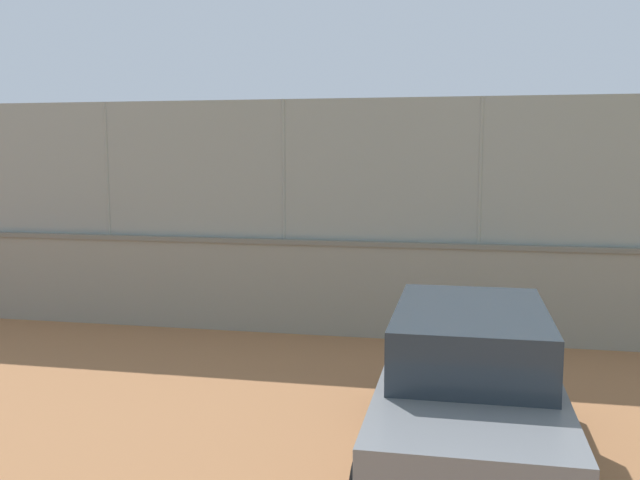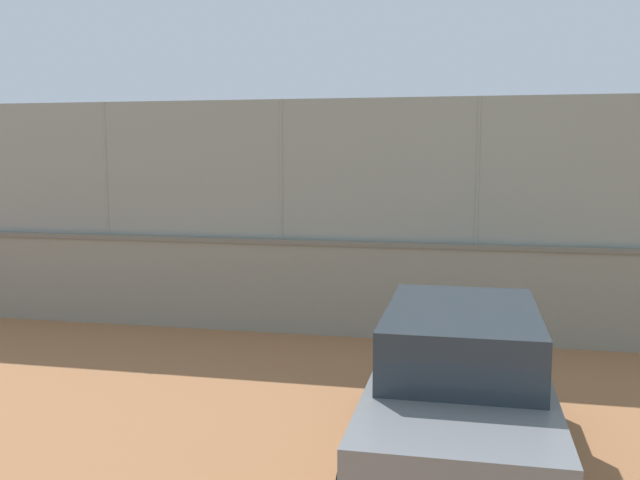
% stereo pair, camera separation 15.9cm
% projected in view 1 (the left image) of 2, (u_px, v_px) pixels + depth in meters
% --- Properties ---
extents(ground_plane, '(260.00, 260.00, 0.00)m').
position_uv_depth(ground_plane, '(446.00, 256.00, 21.71)').
color(ground_plane, '#A36B42').
extents(perimeter_wall, '(27.02, 0.73, 1.65)m').
position_uv_depth(perimeter_wall, '(285.00, 285.00, 12.48)').
color(perimeter_wall, gray).
rests_on(perimeter_wall, ground_plane).
extents(fence_panel_on_wall, '(26.54, 0.41, 2.40)m').
position_uv_depth(fence_panel_on_wall, '(284.00, 170.00, 12.23)').
color(fence_panel_on_wall, gray).
rests_on(fence_panel_on_wall, perimeter_wall).
extents(player_baseline_waiting, '(1.00, 0.76, 1.48)m').
position_uv_depth(player_baseline_waiting, '(352.00, 223.00, 23.10)').
color(player_baseline_waiting, navy).
rests_on(player_baseline_waiting, ground_plane).
extents(player_foreground_swinging, '(0.67, 1.07, 1.52)m').
position_uv_depth(player_foreground_swinging, '(320.00, 249.00, 16.69)').
color(player_foreground_swinging, '#B2B2B2').
rests_on(player_foreground_swinging, ground_plane).
extents(sports_ball, '(0.24, 0.24, 0.24)m').
position_uv_depth(sports_ball, '(368.00, 254.00, 21.27)').
color(sports_ball, orange).
rests_on(sports_ball, ground_plane).
extents(spare_ball_by_wall, '(0.10, 0.10, 0.10)m').
position_uv_depth(spare_ball_by_wall, '(497.00, 315.00, 13.58)').
color(spare_ball_by_wall, yellow).
rests_on(spare_ball_by_wall, ground_plane).
extents(courtside_bench, '(1.60, 0.40, 0.87)m').
position_uv_depth(courtside_bench, '(449.00, 300.00, 13.01)').
color(courtside_bench, '#4C6B4C').
rests_on(courtside_bench, ground_plane).
extents(parked_car_grey, '(1.93, 4.22, 1.59)m').
position_uv_depth(parked_car_grey, '(469.00, 386.00, 7.11)').
color(parked_car_grey, slate).
rests_on(parked_car_grey, ground_plane).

